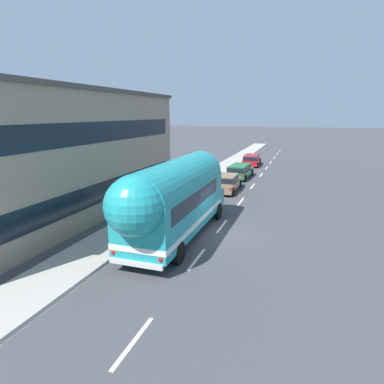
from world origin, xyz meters
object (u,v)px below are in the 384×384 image
painted_bus (174,197)px  car_third (252,159)px  car_lead (226,182)px  car_second (240,170)px

painted_bus → car_third: 26.52m
car_lead → car_second: same height
painted_bus → car_third: bearing=90.5°
painted_bus → car_third: painted_bus is taller
painted_bus → car_second: bearing=90.2°
car_second → car_third: same height
car_second → painted_bus: bearing=-89.8°
car_second → car_third: bearing=91.2°
painted_bus → car_lead: bearing=90.5°
car_lead → car_second: (0.04, 5.95, 0.05)m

